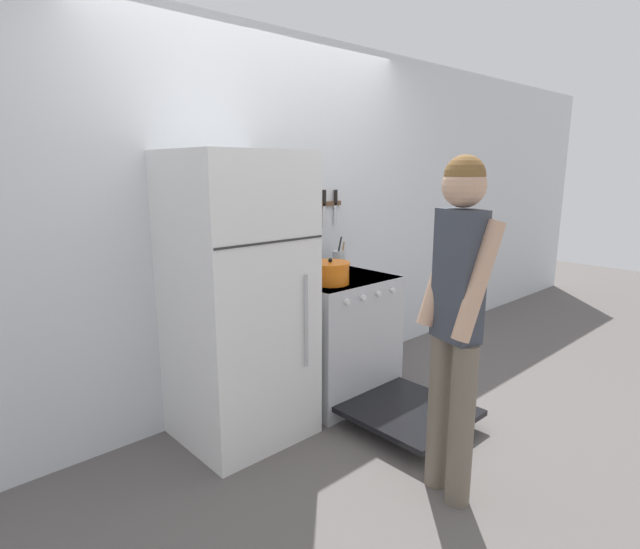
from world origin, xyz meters
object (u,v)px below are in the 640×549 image
object	(u,v)px
utensil_jar	(339,260)
tea_kettle	(305,266)
refrigerator	(239,299)
dutch_oven_pot	(330,273)
person	(457,312)
stove_range	(337,338)

from	to	relation	value
utensil_jar	tea_kettle	bearing A→B (deg)	-178.96
refrigerator	tea_kettle	bearing A→B (deg)	12.04
dutch_oven_pot	person	xyz separation A→B (m)	(-0.21, -1.08, 0.01)
refrigerator	person	size ratio (longest dim) A/B	1.02
refrigerator	tea_kettle	distance (m)	0.67
tea_kettle	utensil_jar	world-z (taller)	utensil_jar
stove_range	dutch_oven_pot	xyz separation A→B (m)	(-0.17, -0.10, 0.52)
dutch_oven_pot	utensil_jar	xyz separation A→B (m)	(0.36, 0.28, 0.00)
tea_kettle	dutch_oven_pot	bearing A→B (deg)	-92.76
tea_kettle	utensil_jar	xyz separation A→B (m)	(0.34, 0.01, 0.00)
tea_kettle	person	xyz separation A→B (m)	(-0.22, -1.36, 0.01)
refrigerator	tea_kettle	xyz separation A→B (m)	(0.64, 0.14, 0.09)
utensil_jar	stove_range	bearing A→B (deg)	-136.37
stove_range	utensil_jar	bearing A→B (deg)	43.63
dutch_oven_pot	utensil_jar	distance (m)	0.45
refrigerator	utensil_jar	bearing A→B (deg)	8.27
dutch_oven_pot	person	world-z (taller)	person
refrigerator	dutch_oven_pot	world-z (taller)	refrigerator
refrigerator	utensil_jar	xyz separation A→B (m)	(0.99, 0.14, 0.09)
refrigerator	dutch_oven_pot	bearing A→B (deg)	-11.92
stove_range	tea_kettle	size ratio (longest dim) A/B	5.79
utensil_jar	person	bearing A→B (deg)	-112.57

